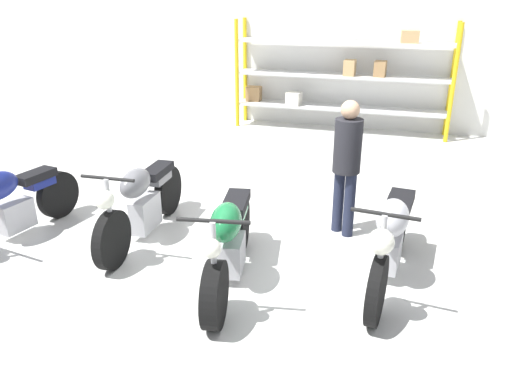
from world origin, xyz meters
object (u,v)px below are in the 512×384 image
at_px(motorcycle_silver, 391,237).
at_px(motorcycle_blue, 9,203).
at_px(motorcycle_green, 229,241).
at_px(shelving_rack, 338,76).
at_px(person_browsing, 347,158).
at_px(motorcycle_grey, 142,201).

bearing_deg(motorcycle_silver, motorcycle_blue, -79.89).
relative_size(motorcycle_blue, motorcycle_green, 0.98).
bearing_deg(shelving_rack, person_browsing, -80.33).
bearing_deg(person_browsing, motorcycle_green, 3.03).
distance_m(motorcycle_silver, person_browsing, 1.22).
relative_size(shelving_rack, motorcycle_green, 2.14).
bearing_deg(motorcycle_grey, motorcycle_blue, -74.21).
bearing_deg(motorcycle_blue, motorcycle_grey, 117.78).
bearing_deg(motorcycle_blue, motorcycle_green, 96.72).
height_order(motorcycle_blue, motorcycle_grey, motorcycle_grey).
distance_m(shelving_rack, motorcycle_green, 6.33).
bearing_deg(motorcycle_silver, person_browsing, -142.91).
relative_size(shelving_rack, motorcycle_blue, 2.18).
relative_size(shelving_rack, motorcycle_silver, 2.06).
height_order(motorcycle_grey, motorcycle_green, motorcycle_grey).
xyz_separation_m(motorcycle_blue, motorcycle_green, (2.76, -0.12, -0.02)).
xyz_separation_m(motorcycle_grey, motorcycle_green, (1.30, -0.61, -0.02)).
height_order(shelving_rack, person_browsing, shelving_rack).
bearing_deg(shelving_rack, motorcycle_grey, -103.94).
bearing_deg(shelving_rack, motorcycle_silver, -76.29).
height_order(shelving_rack, motorcycle_blue, shelving_rack).
distance_m(motorcycle_green, motorcycle_silver, 1.60).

